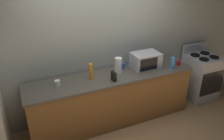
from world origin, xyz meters
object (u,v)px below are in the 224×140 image
at_px(microwave, 146,60).
at_px(mug_red, 178,63).
at_px(bottle_dish_soap, 91,72).
at_px(bottle_spray_cleaner, 173,63).
at_px(stove_range, 201,76).
at_px(cordless_phone, 114,76).
at_px(paper_towel_roll, 118,65).
at_px(mug_blue, 122,66).
at_px(mug_white, 57,83).

height_order(microwave, mug_red, microwave).
height_order(bottle_dish_soap, bottle_spray_cleaner, bottle_dish_soap).
xyz_separation_m(stove_range, cordless_phone, (-2.05, -0.17, 0.51)).
xyz_separation_m(microwave, paper_towel_roll, (-0.53, 0.00, 0.00)).
bearing_deg(mug_blue, mug_white, -172.04).
relative_size(paper_towel_roll, cordless_phone, 1.80).
distance_m(stove_range, cordless_phone, 2.12).
bearing_deg(mug_blue, bottle_spray_cleaner, -25.12).
bearing_deg(microwave, mug_red, -14.53).
height_order(stove_range, mug_red, stove_range).
bearing_deg(bottle_spray_cleaner, mug_blue, 154.88).
height_order(bottle_spray_cleaner, mug_blue, bottle_spray_cleaner).
height_order(cordless_phone, bottle_dish_soap, bottle_dish_soap).
xyz_separation_m(bottle_spray_cleaner, mug_white, (-1.96, 0.20, -0.06)).
distance_m(paper_towel_roll, bottle_dish_soap, 0.49).
xyz_separation_m(paper_towel_roll, cordless_phone, (-0.18, -0.22, -0.06)).
bearing_deg(bottle_dish_soap, mug_red, -4.32).
xyz_separation_m(stove_range, microwave, (-1.34, 0.05, 0.57)).
xyz_separation_m(microwave, cordless_phone, (-0.71, -0.22, -0.06)).
distance_m(paper_towel_roll, cordless_phone, 0.29).
height_order(stove_range, microwave, microwave).
height_order(mug_blue, mug_white, mug_blue).
distance_m(paper_towel_roll, mug_red, 1.14).
bearing_deg(mug_white, stove_range, -0.50).
distance_m(cordless_phone, mug_red, 1.31).
bearing_deg(mug_blue, stove_range, -6.31).
height_order(stove_range, cordless_phone, stove_range).
height_order(paper_towel_roll, bottle_spray_cleaner, paper_towel_roll).
distance_m(cordless_phone, mug_white, 0.87).
bearing_deg(cordless_phone, bottle_spray_cleaner, -2.35).
bearing_deg(stove_range, bottle_dish_soap, 179.61).
bearing_deg(paper_towel_roll, mug_white, -178.60).
height_order(bottle_dish_soap, mug_white, bottle_dish_soap).
height_order(cordless_phone, mug_blue, cordless_phone).
height_order(stove_range, paper_towel_roll, paper_towel_roll).
relative_size(bottle_dish_soap, mug_red, 3.02).
bearing_deg(bottle_spray_cleaner, mug_red, 21.65).
distance_m(stove_range, bottle_dish_soap, 2.43).
relative_size(mug_blue, mug_white, 1.04).
bearing_deg(mug_blue, paper_towel_roll, -137.11).
bearing_deg(mug_red, cordless_phone, -177.25).
bearing_deg(stove_range, microwave, 177.94).
bearing_deg(bottle_dish_soap, bottle_spray_cleaner, -7.80).
distance_m(bottle_spray_cleaner, mug_blue, 0.87).
bearing_deg(cordless_phone, bottle_dish_soap, 147.36).
relative_size(stove_range, mug_red, 11.95).
distance_m(stove_range, microwave, 1.45).
bearing_deg(mug_blue, microwave, -20.50).
distance_m(cordless_phone, mug_blue, 0.49).
bearing_deg(bottle_dish_soap, mug_white, 179.04).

